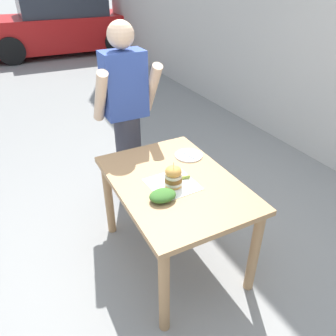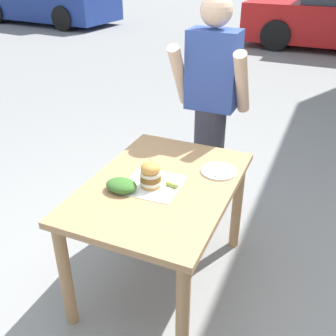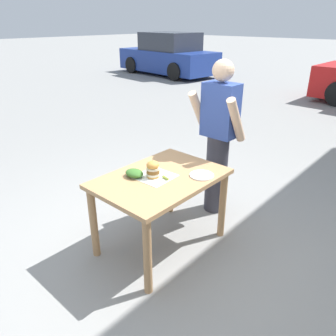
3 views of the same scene
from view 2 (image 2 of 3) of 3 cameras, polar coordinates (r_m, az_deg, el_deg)
The scene contains 8 objects.
ground_plane at distance 2.74m, azimuth -0.86°, elevation -15.66°, with size 80.00×80.00×0.00m, color gray.
patio_table at distance 2.34m, azimuth -0.97°, elevation -4.71°, with size 0.82×1.17×0.75m.
serving_paper at distance 2.27m, azimuth -2.20°, elevation -2.41°, with size 0.32×0.32×0.00m, color white.
sandwich at distance 2.21m, azimuth -2.55°, elevation -0.94°, with size 0.12×0.12×0.19m.
pickle_spear at distance 2.23m, azimuth 0.58°, elevation -2.46°, with size 0.02×0.02×0.07m, color #8EA83D.
side_plate_with_forks at distance 2.41m, azimuth 7.37°, elevation -0.44°, with size 0.22×0.22×0.02m.
side_salad at distance 2.21m, azimuth -6.79°, elevation -2.52°, with size 0.18×0.14×0.07m, color #386B28.
diner_across_table at distance 2.99m, azimuth 6.19°, elevation 8.44°, with size 0.55×0.35×1.69m.
Camera 2 is at (0.81, -1.77, 1.93)m, focal length 42.00 mm.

